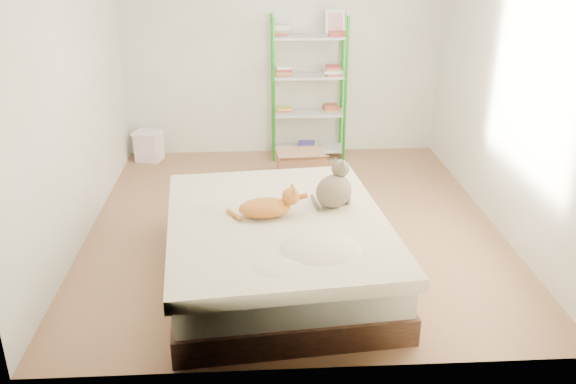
{
  "coord_description": "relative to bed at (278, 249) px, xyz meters",
  "views": [
    {
      "loc": [
        -0.35,
        -5.21,
        2.56
      ],
      "look_at": [
        -0.09,
        -0.69,
        0.62
      ],
      "focal_mm": 38.0,
      "sensor_mm": 36.0,
      "label": 1
    }
  ],
  "objects": [
    {
      "name": "grey_cat",
      "position": [
        0.46,
        0.19,
        0.46
      ],
      "size": [
        0.44,
        0.43,
        0.39
      ],
      "primitive_type": null,
      "rotation": [
        0.0,
        0.0,
        2.22
      ],
      "color": "gray",
      "rests_on": "bed"
    },
    {
      "name": "bed",
      "position": [
        0.0,
        0.0,
        0.0
      ],
      "size": [
        1.86,
        2.23,
        0.53
      ],
      "rotation": [
        0.0,
        0.0,
        0.1
      ],
      "color": "brown",
      "rests_on": "ground"
    },
    {
      "name": "orange_cat",
      "position": [
        -0.09,
        0.03,
        0.36
      ],
      "size": [
        0.5,
        0.3,
        0.19
      ],
      "primitive_type": null,
      "rotation": [
        0.0,
        0.0,
        0.09
      ],
      "color": "#C3622D",
      "rests_on": "bed"
    },
    {
      "name": "white_bin",
      "position": [
        -1.44,
        2.84,
        -0.08
      ],
      "size": [
        0.38,
        0.35,
        0.36
      ],
      "rotation": [
        0.0,
        0.0,
        -0.26
      ],
      "color": "white",
      "rests_on": "ground"
    },
    {
      "name": "cardboard_box",
      "position": [
        0.33,
        1.99,
        -0.08
      ],
      "size": [
        0.54,
        0.52,
        0.41
      ],
      "rotation": [
        0.0,
        0.0,
        0.07
      ],
      "color": "#A77E52",
      "rests_on": "ground"
    },
    {
      "name": "room",
      "position": [
        0.19,
        0.99,
        1.03
      ],
      "size": [
        3.81,
        4.21,
        2.61
      ],
      "color": "#9B6447",
      "rests_on": "ground"
    },
    {
      "name": "shelf_unit",
      "position": [
        0.5,
        2.87,
        0.59
      ],
      "size": [
        0.88,
        0.36,
        1.74
      ],
      "color": "green",
      "rests_on": "ground"
    }
  ]
}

